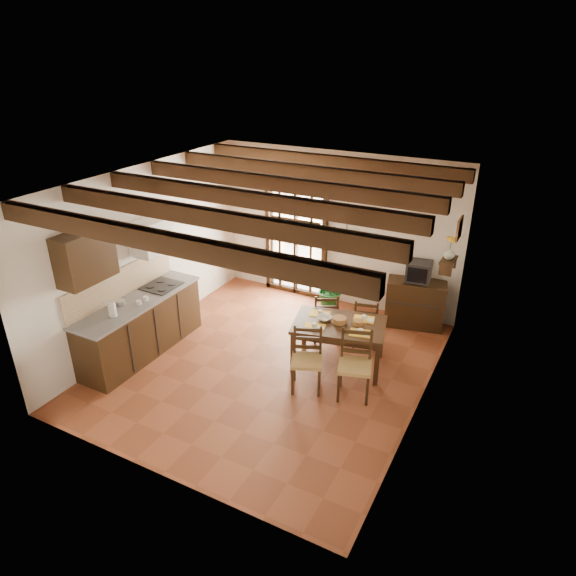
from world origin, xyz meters
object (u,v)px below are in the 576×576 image
Objects in this scene: kitchen_counter at (141,325)px; crt_tv at (419,271)px; chair_near_left at (307,370)px; dining_table at (339,329)px; pendant_lamp at (346,234)px; chair_far_left at (325,325)px; sideboard at (415,304)px; potted_plant at (332,287)px; chair_near_right at (354,376)px; chair_far_right at (366,330)px.

kitchen_counter reaches higher than crt_tv.
kitchen_counter is 2.72m from chair_near_left.
chair_near_left reaches higher than dining_table.
dining_table is at bearing -90.00° from pendant_lamp.
chair_near_left is 1.09× the size of pendant_lamp.
sideboard is at bearing -163.16° from chair_far_left.
crt_tv is (0.69, 1.74, 0.38)m from dining_table.
pendant_lamp is at bearing -118.34° from crt_tv.
kitchen_counter is at bearing -154.19° from sideboard.
dining_table is at bearing -124.19° from sideboard.
potted_plant is (-1.40, -0.34, -0.44)m from crt_tv.
sideboard is at bearing 84.40° from crt_tv.
kitchen_counter is 2.45× the size of chair_near_left.
pendant_lamp reaches higher than chair_near_right.
chair_far_left is 2.04× the size of crt_tv.
crt_tv reaches higher than chair_far_left.
chair_near_left is at bearing 74.87° from chair_far_left.
pendant_lamp is (2.86, 1.18, 1.60)m from kitchen_counter.
chair_near_right is 2.34m from sideboard.
dining_table is 1.89m from sideboard.
kitchen_counter is 2.67× the size of chair_far_right.
chair_far_left is 1.02× the size of chair_far_right.
chair_far_left is 0.89× the size of sideboard.
potted_plant is at bearing 103.86° from chair_near_right.
pendant_lamp is (0.48, -0.49, 1.81)m from chair_far_left.
pendant_lamp reaches higher than chair_far_right.
chair_near_left is 0.95× the size of chair_near_right.
kitchen_counter is 1.51× the size of dining_table.
chair_far_left is (-0.30, 1.33, -0.02)m from chair_near_left.
chair_near_left is 0.51× the size of potted_plant.
chair_near_right is 2.29× the size of crt_tv.
pendant_lamp is (-0.69, -1.64, 1.06)m from crt_tv.
kitchen_counter is 4.57m from crt_tv.
chair_near_right is at bearing -55.18° from pendant_lamp.
sideboard is (0.52, 1.01, 0.15)m from chair_far_right.
crt_tv reaches higher than chair_near_left.
chair_far_right is at bearing 30.96° from kitchen_counter.
chair_near_right is 1.96m from pendant_lamp.
crt_tv reaches higher than chair_far_right.
chair_near_right is 1.15× the size of chair_far_right.
dining_table is 1.77× the size of chair_far_right.
potted_plant reaches higher than chair_far_right.
pendant_lamp reaches higher than chair_near_left.
chair_near_right is at bearing -100.75° from crt_tv.
chair_far_left is (-0.48, 0.59, -0.36)m from dining_table.
pendant_lamp is (0.71, -1.30, 1.51)m from potted_plant.
potted_plant is (-1.19, 1.98, 0.27)m from chair_near_right.
potted_plant reaches higher than crt_tv.
potted_plant is (-0.88, 0.66, 0.31)m from chair_far_right.
crt_tv is 0.24× the size of potted_plant.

